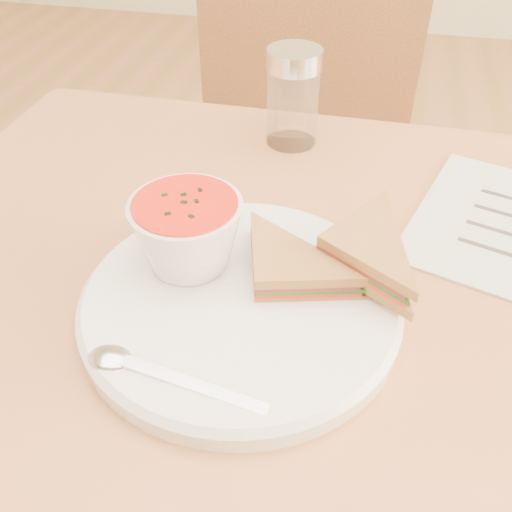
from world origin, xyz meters
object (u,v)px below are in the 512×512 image
(plate, at_px, (240,303))
(dining_table, at_px, (323,482))
(chair_far, at_px, (286,224))
(soup_bowl, at_px, (188,236))
(condiment_shaker, at_px, (293,98))

(plate, bearing_deg, dining_table, 29.72)
(plate, bearing_deg, chair_far, 94.77)
(chair_far, xyz_separation_m, plate, (0.04, -0.51, 0.29))
(dining_table, relative_size, soup_bowl, 9.67)
(soup_bowl, xyz_separation_m, condiment_shaker, (0.05, 0.29, 0.01))
(soup_bowl, bearing_deg, condiment_shaker, 80.72)
(chair_far, distance_m, condiment_shaker, 0.40)
(chair_far, distance_m, soup_bowl, 0.59)
(soup_bowl, distance_m, condiment_shaker, 0.29)
(chair_far, distance_m, plate, 0.59)
(condiment_shaker, bearing_deg, soup_bowl, -99.28)
(chair_far, relative_size, plate, 3.20)
(dining_table, xyz_separation_m, condiment_shaker, (-0.11, 0.26, 0.44))
(plate, distance_m, soup_bowl, 0.08)
(dining_table, distance_m, plate, 0.40)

